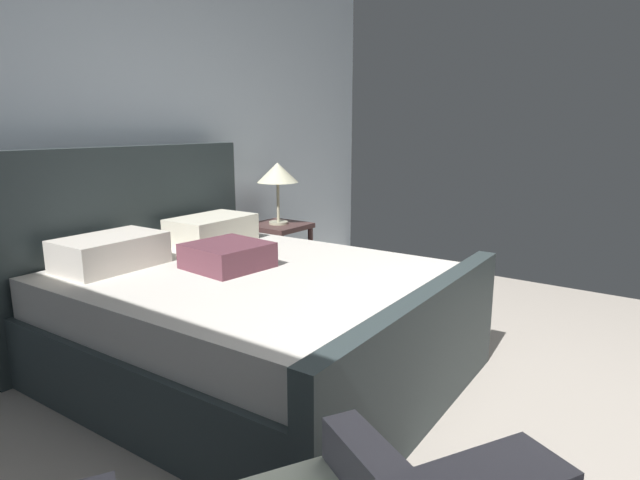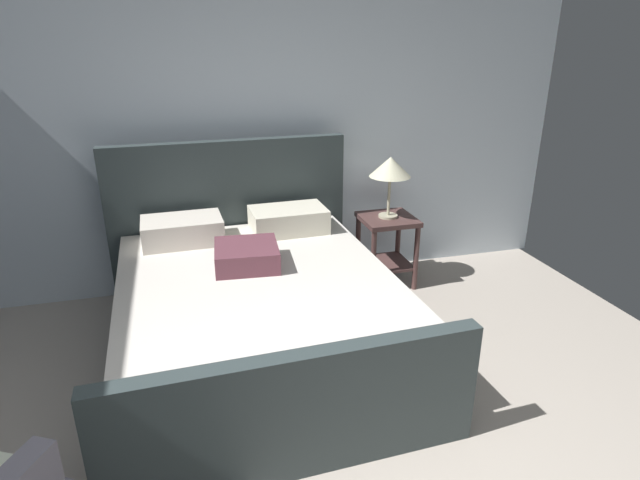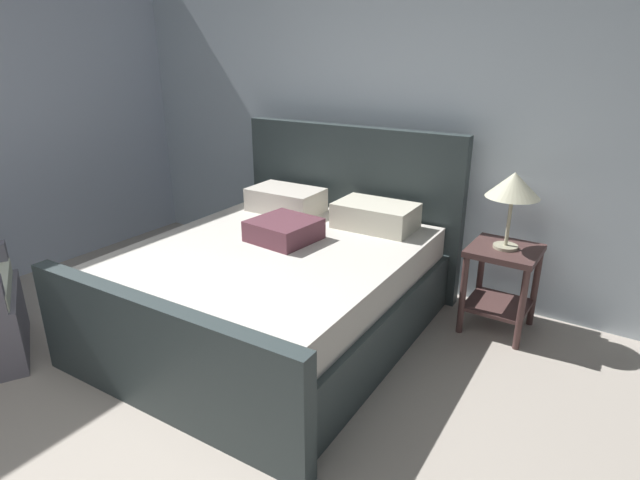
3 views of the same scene
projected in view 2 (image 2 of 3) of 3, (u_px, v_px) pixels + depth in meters
The scene contains 4 objects.
wall_back at pixel (255, 119), 4.20m from camera, with size 5.36×0.12×2.77m, color silver.
bed at pixel (255, 307), 3.43m from camera, with size 1.93×2.21×1.28m.
nightstand_right at pixel (387, 239), 4.44m from camera, with size 0.44×0.44×0.60m.
table_lamp_right at pixel (390, 168), 4.21m from camera, with size 0.34×0.34×0.51m.
Camera 2 is at (-0.63, -1.13, 2.00)m, focal length 29.36 mm.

